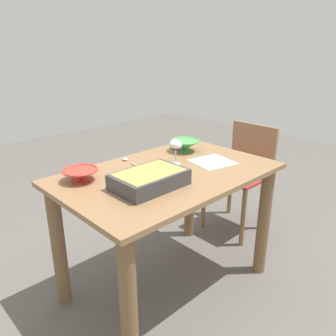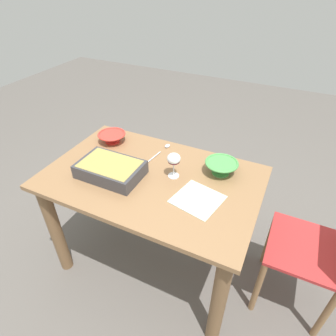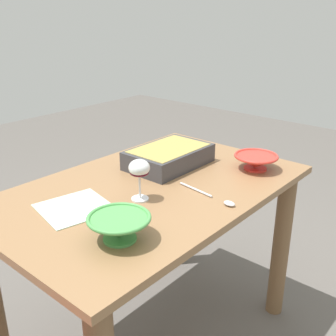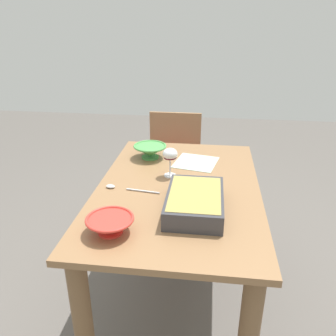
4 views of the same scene
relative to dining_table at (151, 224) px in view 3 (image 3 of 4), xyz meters
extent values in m
cube|color=olive|center=(0.00, 0.00, 0.15)|extent=(1.22, 0.78, 0.03)
cylinder|color=brown|center=(-0.54, -0.32, -0.23)|extent=(0.08, 0.08, 0.74)
cylinder|color=brown|center=(-0.54, 0.32, -0.23)|extent=(0.08, 0.08, 0.74)
cylinder|color=white|center=(0.11, 0.05, 0.17)|extent=(0.06, 0.06, 0.01)
cylinder|color=white|center=(0.11, 0.05, 0.22)|extent=(0.01, 0.01, 0.09)
ellipsoid|color=white|center=(0.11, 0.05, 0.29)|extent=(0.08, 0.08, 0.06)
ellipsoid|color=#4C0A19|center=(0.11, 0.05, 0.27)|extent=(0.07, 0.07, 0.02)
cube|color=#38383D|center=(-0.21, -0.09, 0.21)|extent=(0.36, 0.24, 0.08)
cube|color=#9E8C47|center=(-0.21, -0.09, 0.24)|extent=(0.32, 0.21, 0.02)
cylinder|color=red|center=(-0.42, 0.22, 0.17)|extent=(0.10, 0.10, 0.01)
cone|color=red|center=(-0.42, 0.22, 0.20)|extent=(0.18, 0.18, 0.05)
torus|color=red|center=(-0.42, 0.22, 0.23)|extent=(0.18, 0.18, 0.01)
cylinder|color=#4C994C|center=(0.34, 0.20, 0.17)|extent=(0.10, 0.10, 0.01)
cone|color=#4C994C|center=(0.34, 0.20, 0.21)|extent=(0.18, 0.18, 0.06)
torus|color=#4C994C|center=(0.34, 0.20, 0.24)|extent=(0.19, 0.19, 0.01)
cylinder|color=silver|center=(-0.08, 0.16, 0.17)|extent=(0.03, 0.16, 0.01)
ellipsoid|color=silver|center=(-0.06, 0.32, 0.18)|extent=(0.04, 0.05, 0.01)
cube|color=#B2CCB7|center=(0.31, -0.07, 0.17)|extent=(0.27, 0.27, 0.00)
camera|label=1|loc=(-1.21, -1.27, 0.84)|focal=36.04mm
camera|label=2|loc=(0.63, -1.10, 1.16)|focal=30.25mm
camera|label=3|loc=(1.04, 0.98, 0.80)|focal=43.40mm
camera|label=4|loc=(-1.50, -0.14, 0.93)|focal=37.24mm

